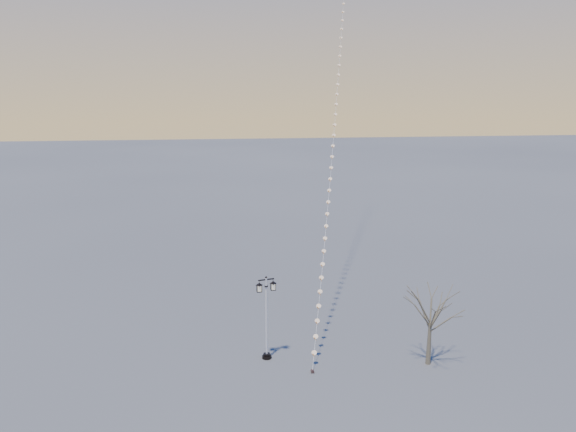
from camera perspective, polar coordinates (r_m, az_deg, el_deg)
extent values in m
plane|color=#4D4E4E|center=(30.81, 2.00, -15.34)|extent=(300.00, 300.00, 0.00)
cylinder|color=black|center=(32.42, -2.10, -13.72)|extent=(0.52, 0.52, 0.15)
cylinder|color=black|center=(32.36, -2.11, -13.50)|extent=(0.37, 0.37, 0.13)
cylinder|color=silver|center=(31.45, -2.14, -9.81)|extent=(0.12, 0.12, 4.36)
cylinder|color=black|center=(30.86, -2.16, -6.94)|extent=(0.19, 0.19, 0.06)
cube|color=black|center=(30.74, -2.17, -6.29)|extent=(0.87, 0.26, 0.06)
sphere|color=black|center=(30.70, -2.17, -6.09)|extent=(0.13, 0.13, 0.13)
pyramid|color=black|center=(30.66, -2.86, -6.61)|extent=(0.41, 0.41, 0.13)
cube|color=beige|center=(30.76, -2.85, -7.12)|extent=(0.24, 0.24, 0.32)
cube|color=black|center=(30.82, -2.85, -7.43)|extent=(0.28, 0.28, 0.04)
pyramid|color=black|center=(30.90, -1.48, -6.45)|extent=(0.41, 0.41, 0.13)
cube|color=beige|center=(31.00, -1.48, -6.95)|extent=(0.24, 0.24, 0.32)
cube|color=black|center=(31.06, -1.48, -7.26)|extent=(0.28, 0.28, 0.04)
cone|color=brown|center=(32.20, 13.74, -12.09)|extent=(0.28, 0.28, 2.37)
cylinder|color=#31201D|center=(30.92, 2.43, -15.05)|extent=(0.18, 0.18, 0.18)
cylinder|color=black|center=(30.91, 2.43, -15.02)|extent=(0.03, 0.03, 0.22)
cone|color=orange|center=(45.18, 4.67, 11.39)|extent=(0.07, 0.07, 0.25)
cylinder|color=white|center=(30.72, 2.43, -14.32)|extent=(0.01, 0.01, 0.71)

